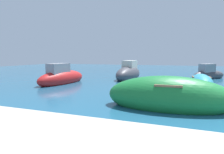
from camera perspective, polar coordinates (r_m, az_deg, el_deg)
The scene contains 5 objects.
moored_boat_0 at distance 13.60m, azimuth 26.90°, elevation -1.80°, with size 1.43×4.00×1.27m.
moored_boat_1 at distance 14.92m, azimuth -15.94°, elevation -0.16°, with size 2.31×5.02×1.96m.
moored_boat_3 at distance 20.12m, azimuth 28.83°, elevation 0.79°, with size 3.78×3.49×1.71m.
moored_boat_4 at distance 17.44m, azimuth 5.39°, elevation 1.21°, with size 2.19×5.22×2.15m.
moored_boat_5 at distance 7.88m, azimuth 17.53°, elevation -6.03°, with size 5.22×2.12×1.77m.
Camera 1 is at (-3.92, -6.31, 2.17)m, focal length 28.21 mm.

